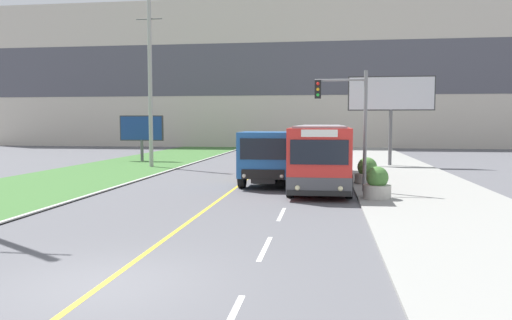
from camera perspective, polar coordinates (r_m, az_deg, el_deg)
ground_plane at (r=10.24m, az=-17.20°, el=-13.51°), size 300.00×300.00×0.00m
lane_marking_centre at (r=11.39m, az=-12.55°, el=-11.56°), size 2.88×140.00×0.01m
apartment_block_background at (r=64.79m, az=4.29°, el=9.61°), size 80.00×8.04×18.08m
city_bus at (r=25.60m, az=7.42°, el=0.72°), size 2.68×12.99×2.94m
dump_truck at (r=24.28m, az=1.39°, el=0.17°), size 2.53×6.70×2.64m
car_distant at (r=42.21m, az=4.08°, el=1.07°), size 1.80×4.30×1.45m
utility_pole_far at (r=35.23m, az=-12.01°, el=8.62°), size 1.80×0.28×11.44m
traffic_light_mast at (r=22.22m, az=10.61°, el=5.09°), size 2.28×0.32×5.33m
billboard_large at (r=36.27m, az=15.18°, el=7.02°), size 5.93×0.24×6.29m
billboard_small at (r=40.52m, az=-12.95°, el=3.42°), size 3.53×0.24×3.62m
planter_round_near at (r=20.36m, az=13.68°, el=-2.72°), size 1.09×1.09×1.28m
planter_round_second at (r=25.20m, az=12.58°, el=-1.35°), size 1.20×1.20×1.29m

